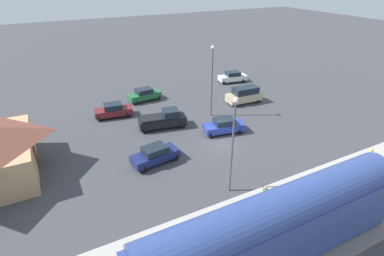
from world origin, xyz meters
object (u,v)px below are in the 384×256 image
object	(u,v)px
pedestrian_waiting_far	(265,194)
sedan_navy	(155,155)
sedan_blue	(224,126)
pedestrian_on_platform	(370,156)
light_pole_near_platform	(233,136)
sedan_maroon	(113,110)
sedan_green	(144,95)
sedan_white	(233,77)
suv_tan	(245,95)
light_pole_lot_center	(212,74)
pickup_black	(163,119)

from	to	relation	value
pedestrian_waiting_far	sedan_navy	xyz separation A→B (m)	(9.54, 5.17, -0.40)
pedestrian_waiting_far	sedan_blue	bearing A→B (deg)	-18.21
pedestrian_on_platform	light_pole_near_platform	xyz separation A→B (m)	(3.09, 13.18, 3.88)
sedan_maroon	pedestrian_on_platform	bearing A→B (deg)	-140.12
sedan_navy	pedestrian_on_platform	bearing A→B (deg)	-119.62
sedan_green	sedan_white	xyz separation A→B (m)	(0.91, -15.41, 0.00)
sedan_blue	pedestrian_waiting_far	bearing A→B (deg)	161.79
sedan_maroon	sedan_white	bearing A→B (deg)	-78.43
sedan_white	pedestrian_on_platform	bearing A→B (deg)	174.45
sedan_maroon	light_pole_near_platform	world-z (taller)	light_pole_near_platform
suv_tan	light_pole_near_platform	world-z (taller)	light_pole_near_platform
sedan_green	light_pole_lot_center	size ratio (longest dim) A/B	0.53
suv_tan	light_pole_lot_center	world-z (taller)	light_pole_lot_center
pickup_black	sedan_maroon	distance (m)	7.05
sedan_maroon	sedan_white	size ratio (longest dim) A/B	0.99
pickup_black	sedan_white	xyz separation A→B (m)	(9.73, -16.19, -0.15)
sedan_white	light_pole_lot_center	distance (m)	14.30
pedestrian_waiting_far	sedan_white	xyz separation A→B (m)	(25.62, -14.48, -0.40)
sedan_navy	pickup_black	size ratio (longest dim) A/B	0.83
pedestrian_waiting_far	pickup_black	distance (m)	15.99
sedan_white	light_pole_near_platform	bearing A→B (deg)	145.40
sedan_blue	pedestrian_on_platform	bearing A→B (deg)	-145.31
sedan_blue	light_pole_near_platform	size ratio (longest dim) A/B	0.58
pedestrian_waiting_far	suv_tan	distance (m)	20.84
pickup_black	suv_tan	world-z (taller)	suv_tan
suv_tan	sedan_maroon	bearing A→B (deg)	77.70
sedan_green	suv_tan	xyz separation A→B (m)	(-7.04, -11.97, 0.27)
pedestrian_on_platform	light_pole_near_platform	size ratio (longest dim) A/B	0.21
sedan_green	pedestrian_waiting_far	bearing A→B (deg)	-177.85
pedestrian_waiting_far	suv_tan	world-z (taller)	suv_tan
sedan_maroon	light_pole_near_platform	size ratio (longest dim) A/B	0.57
light_pole_near_platform	light_pole_lot_center	size ratio (longest dim) A/B	0.95
sedan_green	light_pole_lot_center	world-z (taller)	light_pole_lot_center
sedan_navy	light_pole_near_platform	distance (m)	8.86
sedan_navy	sedan_blue	world-z (taller)	same
sedan_navy	pickup_black	world-z (taller)	pickup_black
pedestrian_on_platform	suv_tan	distance (m)	17.91
pedestrian_waiting_far	suv_tan	size ratio (longest dim) A/B	0.34
pickup_black	light_pole_lot_center	bearing A→B (deg)	-88.10
sedan_white	suv_tan	bearing A→B (deg)	156.58
sedan_white	light_pole_lot_center	bearing A→B (deg)	134.50
sedan_green	pickup_black	size ratio (longest dim) A/B	0.82
sedan_white	sedan_maroon	bearing A→B (deg)	101.57
sedan_navy	sedan_blue	xyz separation A→B (m)	(2.05, -8.98, 0.00)
pedestrian_on_platform	sedan_green	distance (m)	28.06
sedan_blue	sedan_navy	bearing A→B (deg)	102.83
sedan_green	sedan_navy	xyz separation A→B (m)	(-15.17, 4.25, 0.00)
sedan_navy	sedan_white	bearing A→B (deg)	-50.72
light_pole_near_platform	light_pole_lot_center	distance (m)	14.54
light_pole_lot_center	light_pole_near_platform	bearing A→B (deg)	155.56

